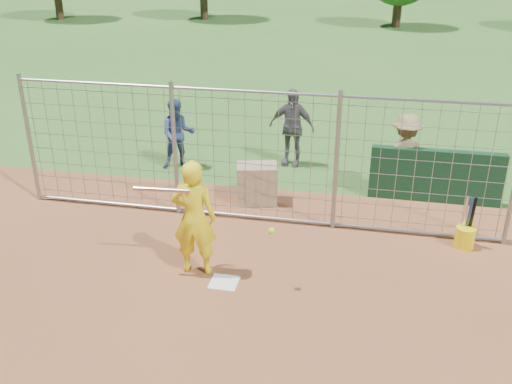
% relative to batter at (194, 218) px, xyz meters
% --- Properties ---
extents(ground, '(100.00, 100.00, 0.00)m').
position_rel_batter_xyz_m(ground, '(0.53, -0.05, -0.96)').
color(ground, '#2D591E').
rests_on(ground, ground).
extents(home_plate, '(0.43, 0.43, 0.02)m').
position_rel_batter_xyz_m(home_plate, '(0.53, -0.25, -0.95)').
color(home_plate, silver).
rests_on(home_plate, ground).
extents(dugout_wall, '(2.60, 0.20, 1.10)m').
position_rel_batter_xyz_m(dugout_wall, '(3.93, 3.55, -0.41)').
color(dugout_wall, '#11381E').
rests_on(dugout_wall, ground).
extents(batter, '(0.73, 0.51, 1.92)m').
position_rel_batter_xyz_m(batter, '(0.00, 0.00, 0.00)').
color(batter, yellow).
rests_on(batter, ground).
extents(bystander_a, '(0.96, 0.86, 1.62)m').
position_rel_batter_xyz_m(bystander_a, '(-1.73, 4.25, -0.15)').
color(bystander_a, navy).
rests_on(bystander_a, ground).
extents(bystander_b, '(1.13, 0.60, 1.83)m').
position_rel_batter_xyz_m(bystander_b, '(0.78, 4.98, -0.05)').
color(bystander_b, '#4F4F53').
rests_on(bystander_b, ground).
extents(bystander_c, '(1.24, 0.89, 1.73)m').
position_rel_batter_xyz_m(bystander_c, '(3.29, 3.78, -0.10)').
color(bystander_c, olive).
rests_on(bystander_c, ground).
extents(equipment_bin, '(0.90, 0.72, 0.80)m').
position_rel_batter_xyz_m(equipment_bin, '(0.42, 2.78, -0.56)').
color(equipment_bin, tan).
rests_on(equipment_bin, ground).
extents(equipment_in_play, '(2.17, 0.14, 0.58)m').
position_rel_batter_xyz_m(equipment_in_play, '(-0.01, -0.22, 0.42)').
color(equipment_in_play, silver).
rests_on(equipment_in_play, ground).
extents(bucket_with_bats, '(0.34, 0.34, 0.98)m').
position_rel_batter_xyz_m(bucket_with_bats, '(4.33, 1.71, -0.72)').
color(bucket_with_bats, yellow).
rests_on(bucket_with_bats, ground).
extents(backstop_fence, '(9.08, 0.08, 2.60)m').
position_rel_batter_xyz_m(backstop_fence, '(0.53, 1.95, 0.30)').
color(backstop_fence, gray).
rests_on(backstop_fence, ground).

